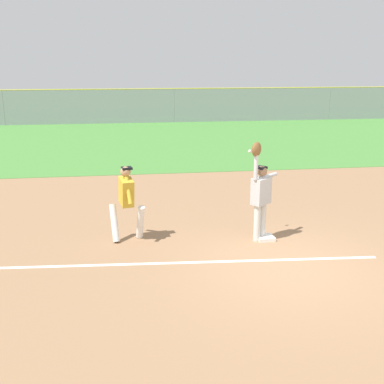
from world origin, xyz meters
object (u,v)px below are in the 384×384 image
(parked_car_blue, at_px, (187,107))
(parked_car_tan, at_px, (8,110))
(baseball, at_px, (250,151))
(parked_car_white, at_px, (91,108))
(first_base, at_px, (265,238))
(parked_car_silver, at_px, (265,106))
(fielder, at_px, (260,192))
(runner, at_px, (127,198))
(parked_car_green, at_px, (343,105))

(parked_car_blue, bearing_deg, parked_car_tan, 174.48)
(parked_car_tan, bearing_deg, baseball, -65.14)
(parked_car_tan, relative_size, parked_car_white, 0.98)
(first_base, distance_m, parked_car_white, 25.05)
(parked_car_tan, height_order, parked_car_silver, same)
(baseball, height_order, parked_car_silver, baseball)
(first_base, xyz_separation_m, baseball, (-0.32, 0.41, 1.94))
(fielder, relative_size, baseball, 30.81)
(parked_car_silver, bearing_deg, baseball, -112.41)
(parked_car_tan, xyz_separation_m, parked_car_white, (5.53, 0.22, 0.00))
(runner, relative_size, parked_car_white, 0.38)
(parked_car_blue, bearing_deg, baseball, -98.82)
(parked_car_tan, distance_m, parked_car_white, 5.54)
(parked_car_white, bearing_deg, parked_car_green, 4.01)
(parked_car_white, xyz_separation_m, parked_car_green, (18.81, 0.11, 0.00))
(runner, relative_size, parked_car_blue, 0.38)
(parked_car_white, xyz_separation_m, parked_car_blue, (6.81, -0.36, 0.00))
(parked_car_white, distance_m, parked_car_silver, 12.62)
(fielder, xyz_separation_m, parked_car_silver, (7.28, 24.36, -0.45))
(parked_car_white, relative_size, parked_car_blue, 0.99)
(baseball, relative_size, parked_car_green, 0.02)
(baseball, distance_m, parked_car_blue, 23.75)
(baseball, bearing_deg, first_base, -51.86)
(parked_car_tan, relative_size, parked_car_blue, 0.97)
(runner, xyz_separation_m, parked_car_blue, (4.43, 23.69, -0.32))
(fielder, relative_size, runner, 1.33)
(parked_car_tan, distance_m, parked_car_blue, 12.34)
(runner, relative_size, parked_car_tan, 0.39)
(fielder, distance_m, parked_car_silver, 25.43)
(first_base, relative_size, parked_car_tan, 0.09)
(runner, distance_m, parked_car_silver, 26.09)
(parked_car_white, bearing_deg, fielder, -73.99)
(fielder, distance_m, parked_car_blue, 24.11)
(baseball, distance_m, parked_car_green, 27.75)
(fielder, xyz_separation_m, runner, (-2.96, 0.37, -0.12))
(first_base, bearing_deg, runner, 173.02)
(first_base, bearing_deg, parked_car_blue, 86.89)
(fielder, xyz_separation_m, baseball, (-0.17, 0.40, 0.86))
(runner, height_order, parked_car_white, runner)
(baseball, bearing_deg, parked_car_white, 102.16)
(parked_car_tan, relative_size, parked_car_green, 0.96)
(parked_car_tan, height_order, parked_car_white, same)
(parked_car_white, bearing_deg, parked_car_silver, 3.41)
(parked_car_tan, xyz_separation_m, parked_car_blue, (12.34, -0.14, 0.00))
(runner, bearing_deg, parked_car_blue, 66.68)
(baseball, relative_size, parked_car_silver, 0.02)
(first_base, height_order, baseball, baseball)
(parked_car_blue, bearing_deg, first_base, -97.99)
(first_base, relative_size, parked_car_white, 0.08)
(fielder, height_order, parked_car_green, fielder)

